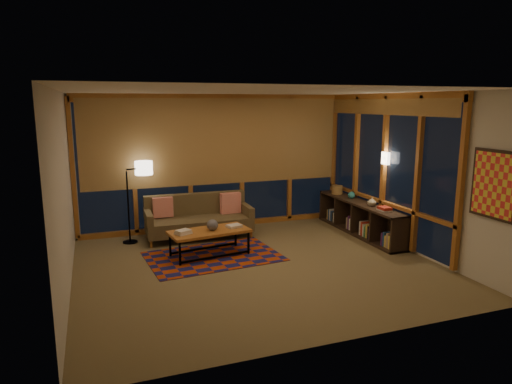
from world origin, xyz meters
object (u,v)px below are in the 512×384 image
object	(u,v)px
sofa	(199,218)
coffee_table	(209,243)
bookshelf	(360,218)
floor_lamp	(128,203)

from	to	relation	value
sofa	coffee_table	bearing A→B (deg)	-92.21
coffee_table	bookshelf	bearing A→B (deg)	-3.29
sofa	floor_lamp	size ratio (longest dim) A/B	1.31
bookshelf	sofa	bearing A→B (deg)	165.30
floor_lamp	coffee_table	bearing A→B (deg)	-66.77
coffee_table	floor_lamp	size ratio (longest dim) A/B	0.89
sofa	coffee_table	distance (m)	1.07
coffee_table	floor_lamp	world-z (taller)	floor_lamp
coffee_table	bookshelf	size ratio (longest dim) A/B	0.51
floor_lamp	bookshelf	bearing A→B (deg)	-33.96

